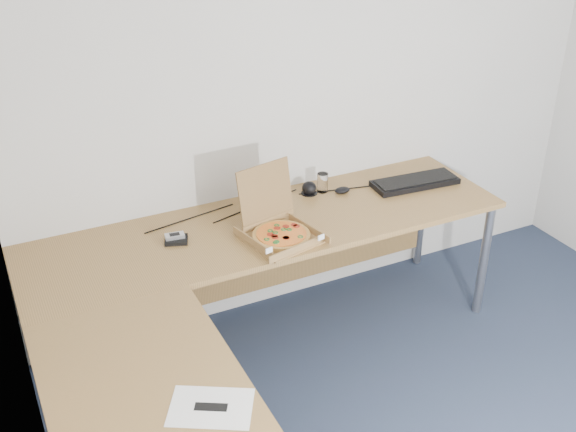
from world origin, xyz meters
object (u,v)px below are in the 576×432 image
desk (243,286)px  pizza_box (280,231)px  drinking_glass (322,183)px  wallet (176,240)px  keyboard (415,182)px

desk → pizza_box: 0.42m
desk → drinking_glass: (0.74, 0.63, 0.08)m
wallet → pizza_box: bearing=-2.2°
pizza_box → desk: bearing=-151.4°
pizza_box → wallet: (-0.47, 0.19, -0.03)m
pizza_box → wallet: size_ratio=3.34×
desk → wallet: wallet is taller
pizza_box → keyboard: bearing=-0.4°
desk → pizza_box: pizza_box is taller
pizza_box → keyboard: 0.97m
keyboard → pizza_box: bearing=-163.4°
drinking_glass → wallet: size_ratio=0.98×
drinking_glass → wallet: (-0.90, -0.17, -0.04)m
desk → keyboard: keyboard is taller
drinking_glass → desk: bearing=-139.7°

